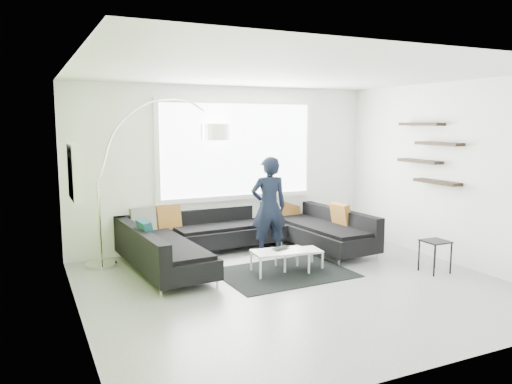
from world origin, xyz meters
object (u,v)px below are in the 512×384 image
sectional_sofa (248,237)px  arc_lamp (98,183)px  coffee_table (290,260)px  person (269,207)px  laptop (283,249)px  side_table (435,256)px

sectional_sofa → arc_lamp: size_ratio=1.49×
coffee_table → person: bearing=90.4°
arc_lamp → sectional_sofa: bearing=-23.6°
sectional_sofa → coffee_table: (0.30, -0.85, -0.19)m
laptop → person: bearing=53.0°
coffee_table → laptop: 0.21m
coffee_table → laptop: size_ratio=2.72×
sectional_sofa → side_table: size_ratio=8.07×
coffee_table → arc_lamp: bearing=156.7°
arc_lamp → laptop: (2.39, -1.39, -0.94)m
sectional_sofa → laptop: size_ratio=10.32×
sectional_sofa → person: person is taller
arc_lamp → side_table: arc_lamp is taller
coffee_table → side_table: size_ratio=2.13×
side_table → arc_lamp: bearing=151.5°
laptop → side_table: bearing=-50.7°
side_table → coffee_table: bearing=152.2°
sectional_sofa → arc_lamp: 2.45m
sectional_sofa → person: 0.60m
coffee_table → arc_lamp: arc_lamp is taller
laptop → sectional_sofa: bearing=78.1°
arc_lamp → side_table: (4.37, -2.37, -1.05)m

